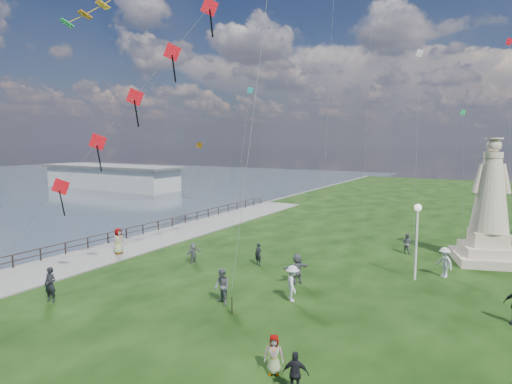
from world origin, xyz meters
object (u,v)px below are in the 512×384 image
Objects in this scene: pier_pavilion at (111,177)px; person_4 at (274,354)px; person_2 at (293,283)px; person_3 at (296,373)px; person_5 at (193,253)px; person_7 at (407,243)px; lamppost at (417,225)px; person_8 at (444,262)px; person_6 at (258,254)px; statue at (489,216)px; person_0 at (50,285)px; person_11 at (297,269)px; person_10 at (119,242)px; person_1 at (222,287)px.

pier_pavilion is 20.27× the size of person_4.
person_2 is 1.28× the size of person_3.
person_7 is (12.54, 10.11, 0.06)m from person_5.
lamppost is 3.20× the size of person_4.
person_7 is (-1.66, 6.29, -2.64)m from lamppost.
person_4 is at bearing -65.89° from person_8.
lamppost is at bearing -68.99° from person_2.
person_3 is 15.24m from person_6.
pier_pavilion is 6.33× the size of lamppost.
person_7 is (-5.39, -0.35, -2.52)m from statue.
person_11 is (10.17, 9.20, -0.02)m from person_0.
pier_pavilion is at bearing -1.69° from person_7.
pier_pavilion is 51.70m from person_10.
person_5 is at bearing 167.36° from person_1.
person_1 is at bearing -59.10° from person_3.
person_1 reaches higher than person_11.
statue reaches higher than person_4.
person_11 is (14.35, 0.71, -0.05)m from person_10.
person_8 reaches higher than person_1.
person_5 is at bearing -59.05° from person_11.
person_4 is 15.30m from person_5.
person_2 is at bearing -126.11° from lamppost.
person_11 is (2.08, 4.92, -0.03)m from person_1.
statue reaches higher than person_10.
pier_pavilion is at bearing 121.51° from person_0.
person_7 is 0.81× the size of person_10.
person_11 is at bearing -149.20° from statue.
person_10 is (-4.17, 8.49, 0.03)m from person_0.
person_2 is at bearing -140.27° from statue.
statue is 4.65× the size of person_0.
statue is 20.91m from person_5.
person_1 is 1.21× the size of person_7.
person_1 reaches higher than person_0.
person_1 is at bearing -60.96° from person_6.
person_3 is 16.37m from person_8.
person_7 is at bearing -21.41° from pier_pavilion.
person_5 is (-6.09, 5.35, -0.23)m from person_1.
person_10 is at bearing -47.01° from person_3.
person_10 is at bearing -166.31° from lamppost.
person_2 reaches higher than person_10.
pier_pavilion reaches higher than person_0.
person_0 is 13.01m from person_6.
person_1 is 5.34m from person_11.
person_1 is 1.31× the size of person_5.
statue is 14.82m from person_11.
person_0 is at bearing 155.45° from person_4.
person_5 is 8.18m from person_11.
person_8 is (1.49, 1.47, -2.46)m from lamppost.
person_1 reaches higher than person_4.
person_4 is (-2.62, -13.83, -2.68)m from lamppost.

